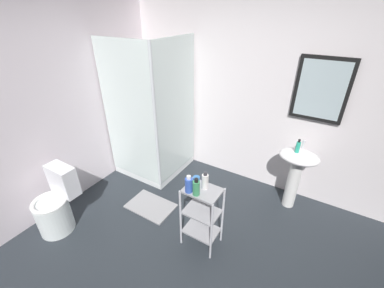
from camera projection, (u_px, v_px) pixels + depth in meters
ground_plane at (177, 268)px, 2.48m from camera, size 4.20×4.20×0.02m
wall_back at (254, 98)px, 3.24m from camera, size 4.20×0.14×2.50m
wall_left at (36, 116)px, 2.71m from camera, size 0.10×4.20×2.50m
shower_stall at (155, 145)px, 3.72m from camera, size 0.92×0.92×2.00m
pedestal_sink at (296, 168)px, 2.99m from camera, size 0.46×0.37×0.81m
sink_faucet at (303, 144)px, 2.94m from camera, size 0.03×0.03×0.10m
toilet at (56, 206)px, 2.80m from camera, size 0.37×0.49×0.76m
storage_cart at (202, 213)px, 2.54m from camera, size 0.38×0.28×0.74m
hand_soap_bottle at (298, 147)px, 2.84m from camera, size 0.05×0.05×0.17m
body_wash_bottle_green at (196, 188)px, 2.30m from camera, size 0.07×0.07×0.18m
shampoo_bottle_blue at (189, 185)px, 2.33m from camera, size 0.07×0.07×0.18m
lotion_bottle_white at (205, 181)px, 2.38m from camera, size 0.07×0.07×0.19m
rinse_cup at (196, 181)px, 2.43m from camera, size 0.07×0.07×0.10m
bath_mat at (151, 206)px, 3.23m from camera, size 0.60×0.40×0.02m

